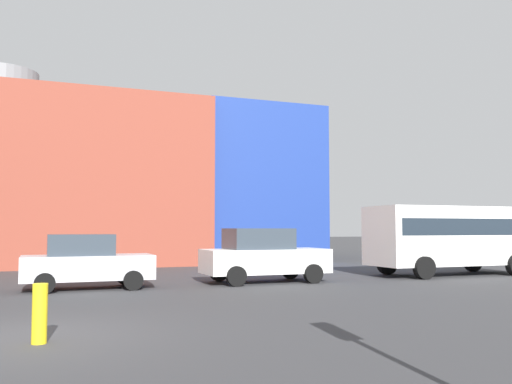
{
  "coord_description": "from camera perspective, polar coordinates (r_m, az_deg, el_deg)",
  "views": [
    {
      "loc": [
        0.26,
        -10.38,
        1.86
      ],
      "look_at": [
        7.48,
        8.27,
        3.18
      ],
      "focal_mm": 38.72,
      "sensor_mm": 36.0,
      "label": 1
    }
  ],
  "objects": [
    {
      "name": "parked_car_3",
      "position": [
        19.21,
        0.76,
        -6.57
      ],
      "size": [
        4.3,
        2.11,
        1.86
      ],
      "color": "white",
      "rests_on": "ground_plane"
    },
    {
      "name": "ground_plane",
      "position": [
        10.55,
        -22.9,
        -13.63
      ],
      "size": [
        200.0,
        200.0,
        0.0
      ],
      "primitive_type": "plane",
      "color": "#38383A"
    },
    {
      "name": "white_bus",
      "position": [
        23.54,
        19.4,
        -4.15
      ],
      "size": [
        6.8,
        2.62,
        2.72
      ],
      "color": "white",
      "rests_on": "ground_plane"
    },
    {
      "name": "parked_car_2",
      "position": [
        17.87,
        -17.14,
        -6.9
      ],
      "size": [
        3.88,
        1.91,
        1.68
      ],
      "color": "silver",
      "rests_on": "ground_plane"
    },
    {
      "name": "bollard_yellow_0",
      "position": [
        9.79,
        -21.45,
        -11.6
      ],
      "size": [
        0.24,
        0.24,
        0.96
      ],
      "primitive_type": "cylinder",
      "color": "yellow",
      "rests_on": "ground_plane"
    }
  ]
}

